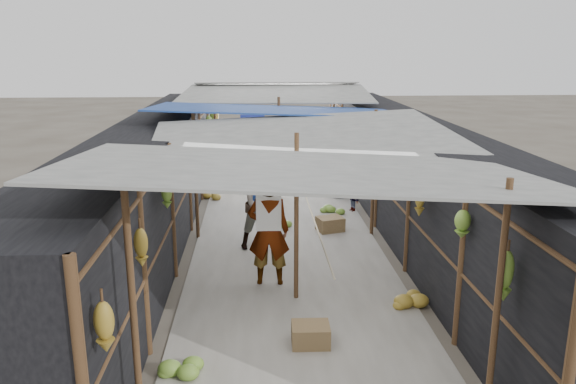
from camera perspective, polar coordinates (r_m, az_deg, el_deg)
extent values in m
cube|color=#9E998E|center=(12.14, -0.39, -3.66)|extent=(3.60, 16.00, 0.02)
cube|color=black|center=(12.01, -13.38, 1.37)|extent=(1.40, 15.00, 2.30)
cube|color=black|center=(12.27, 12.30, 1.72)|extent=(1.40, 15.00, 2.30)
cube|color=olive|center=(7.57, 2.31, -14.34)|extent=(0.50, 0.41, 0.30)
cube|color=olive|center=(11.93, 4.29, -3.30)|extent=(0.62, 0.55, 0.31)
cube|color=olive|center=(14.21, -1.80, -0.39)|extent=(0.50, 0.43, 0.29)
cylinder|color=black|center=(14.73, 5.23, -0.16)|extent=(0.55, 0.55, 0.17)
imported|color=silver|center=(9.08, -1.98, -3.96)|extent=(0.70, 0.48, 1.85)
imported|color=navy|center=(10.80, -2.76, -1.24)|extent=(1.05, 0.96, 1.74)
imported|color=#504B45|center=(13.35, 6.53, -0.30)|extent=(0.49, 0.60, 0.81)
cylinder|color=brown|center=(5.73, -15.43, -11.88)|extent=(0.07, 0.07, 2.60)
cylinder|color=brown|center=(6.10, 20.51, -10.65)|extent=(0.07, 0.07, 2.60)
cylinder|color=brown|center=(8.42, 0.86, -2.74)|extent=(0.07, 0.07, 2.60)
cylinder|color=brown|center=(11.36, -9.37, 1.62)|extent=(0.07, 0.07, 2.60)
cylinder|color=brown|center=(11.55, 8.69, 1.86)|extent=(0.07, 0.07, 2.60)
cylinder|color=brown|center=(14.25, -0.93, 4.42)|extent=(0.07, 0.07, 2.60)
cylinder|color=brown|center=(17.24, -7.39, 6.07)|extent=(0.07, 0.07, 2.60)
cylinder|color=brown|center=(17.37, 4.61, 6.20)|extent=(0.07, 0.07, 2.60)
cube|color=#969691|center=(6.19, 2.26, 2.39)|extent=(5.21, 3.19, 0.52)
cube|color=#969691|center=(9.37, 1.56, 5.62)|extent=(5.23, 3.73, 0.50)
cube|color=navy|center=(12.60, -1.11, 8.37)|extent=(5.40, 3.60, 0.41)
cube|color=#969691|center=(15.88, -1.24, 10.01)|extent=(5.37, 3.66, 0.27)
cube|color=#969691|center=(18.27, -1.21, 10.91)|extent=(5.00, 1.99, 0.24)
cylinder|color=brown|center=(11.74, -10.25, 5.72)|extent=(0.06, 15.00, 0.06)
cylinder|color=brown|center=(11.94, 9.28, 5.91)|extent=(0.06, 15.00, 0.06)
cylinder|color=gray|center=(11.67, -0.41, 5.90)|extent=(0.02, 15.00, 0.02)
cube|color=maroon|center=(11.35, 4.93, 4.06)|extent=(0.50, 0.03, 0.60)
cube|color=navy|center=(15.17, -3.62, 6.73)|extent=(0.65, 0.03, 0.60)
cube|color=#18409C|center=(10.11, 0.65, 2.68)|extent=(0.55, 0.03, 0.65)
cube|color=#1A5EAC|center=(12.82, -1.58, 5.32)|extent=(0.70, 0.03, 0.60)
cube|color=silver|center=(14.46, 2.49, 6.46)|extent=(0.60, 0.03, 0.55)
ellipsoid|color=olive|center=(5.04, -18.15, -12.91)|extent=(0.17, 0.15, 0.47)
ellipsoid|color=olive|center=(6.44, -14.70, -5.49)|extent=(0.16, 0.13, 0.46)
ellipsoid|color=olive|center=(8.22, -12.23, -0.33)|extent=(0.16, 0.13, 0.40)
ellipsoid|color=olive|center=(9.50, -11.05, 1.55)|extent=(0.17, 0.15, 0.54)
ellipsoid|color=olive|center=(11.13, -9.97, 4.15)|extent=(0.18, 0.15, 0.39)
ellipsoid|color=olive|center=(12.65, -9.16, 4.09)|extent=(0.20, 0.17, 0.46)
ellipsoid|color=olive|center=(14.28, -8.53, 5.51)|extent=(0.15, 0.13, 0.49)
ellipsoid|color=olive|center=(15.81, -8.07, 6.89)|extent=(0.18, 0.15, 0.45)
ellipsoid|color=olive|center=(17.36, -7.66, 7.45)|extent=(0.18, 0.15, 0.41)
ellipsoid|color=olive|center=(18.74, -7.35, 7.49)|extent=(0.20, 0.17, 0.52)
ellipsoid|color=olive|center=(6.07, 21.24, -8.00)|extent=(0.15, 0.13, 0.55)
ellipsoid|color=olive|center=(7.09, 17.30, -3.13)|extent=(0.20, 0.17, 0.36)
ellipsoid|color=olive|center=(8.72, 13.26, -0.76)|extent=(0.16, 0.14, 0.54)
ellipsoid|color=olive|center=(9.62, 11.66, 0.78)|extent=(0.16, 0.13, 0.41)
ellipsoid|color=olive|center=(11.49, 9.16, 3.06)|extent=(0.16, 0.14, 0.58)
ellipsoid|color=olive|center=(12.41, 8.21, 3.96)|extent=(0.16, 0.13, 0.58)
ellipsoid|color=olive|center=(13.94, 6.93, 5.61)|extent=(0.15, 0.13, 0.39)
ellipsoid|color=olive|center=(15.71, 5.76, 6.16)|extent=(0.18, 0.15, 0.49)
ellipsoid|color=olive|center=(17.00, 5.06, 7.74)|extent=(0.16, 0.14, 0.40)
ellipsoid|color=olive|center=(18.60, 4.33, 7.81)|extent=(0.17, 0.14, 0.36)
ellipsoid|color=olive|center=(8.68, 11.90, -10.57)|extent=(0.65, 0.55, 0.33)
ellipsoid|color=olive|center=(16.97, -6.59, 1.92)|extent=(0.49, 0.42, 0.25)
ellipsoid|color=olive|center=(14.60, -7.50, -0.04)|extent=(0.64, 0.54, 0.32)
ellipsoid|color=olive|center=(15.97, 3.69, 1.32)|extent=(0.64, 0.54, 0.32)
ellipsoid|color=olive|center=(11.94, -1.18, -3.40)|extent=(0.50, 0.43, 0.25)
ellipsoid|color=olive|center=(7.19, -11.48, -16.49)|extent=(0.53, 0.45, 0.26)
ellipsoid|color=olive|center=(13.18, 4.93, -1.59)|extent=(0.62, 0.52, 0.31)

